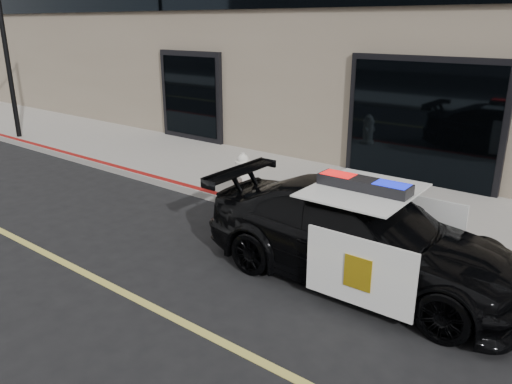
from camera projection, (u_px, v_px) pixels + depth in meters
The scene contains 5 objects.
ground at pixel (262, 362), 5.45m from camera, with size 120.00×120.00×0.00m, color black.
sidewalk_n at pixel (433, 217), 9.33m from camera, with size 60.00×3.50×0.15m, color gray.
police_car at pixel (360, 235), 7.01m from camera, with size 2.22×4.71×1.52m.
fire_hydrant at pixel (243, 174), 10.31m from camera, with size 0.39×0.53×0.85m.
street_light at pixel (3, 43), 14.64m from camera, with size 0.14×1.29×5.09m.
Camera 1 is at (2.77, -3.62, 3.52)m, focal length 35.00 mm.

